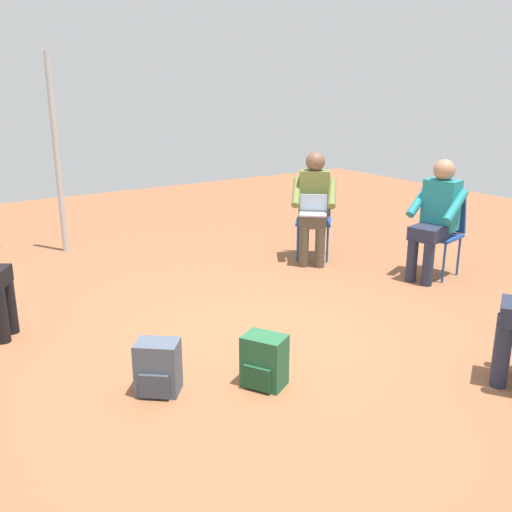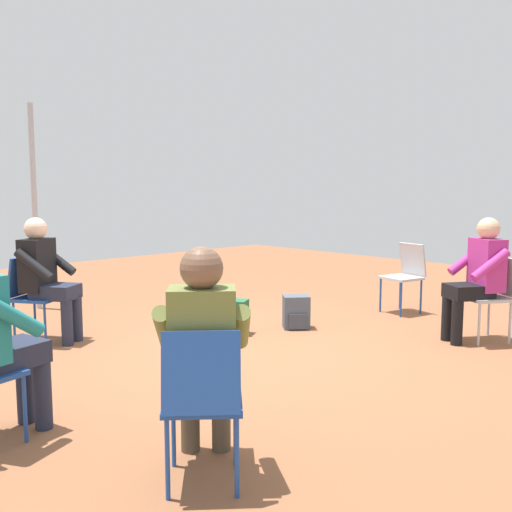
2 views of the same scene
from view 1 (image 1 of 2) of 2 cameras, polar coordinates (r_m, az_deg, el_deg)
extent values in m
plane|color=brown|center=(4.54, 0.56, -8.84)|extent=(14.19, 14.19, 0.00)
cube|color=#1E4799|center=(6.30, 17.75, 1.92)|extent=(0.48, 0.48, 0.03)
cylinder|color=#1E4799|center=(6.14, 18.27, -0.68)|extent=(0.02, 0.02, 0.42)
cylinder|color=#1E4799|center=(6.28, 15.50, -0.05)|extent=(0.02, 0.02, 0.42)
cylinder|color=#1E4799|center=(6.44, 19.59, -0.02)|extent=(0.02, 0.02, 0.42)
cylinder|color=#1E4799|center=(6.58, 16.92, 0.57)|extent=(0.02, 0.02, 0.42)
cube|color=#1E4799|center=(6.42, 18.68, 4.08)|extent=(0.39, 0.17, 0.40)
cube|color=#1E4799|center=(6.67, 5.78, 3.44)|extent=(0.56, 0.56, 0.03)
cylinder|color=#1E4799|center=(6.56, 7.15, 1.14)|extent=(0.02, 0.02, 0.42)
cylinder|color=#1E4799|center=(6.57, 4.19, 1.25)|extent=(0.02, 0.02, 0.42)
cylinder|color=#1E4799|center=(6.89, 7.19, 1.89)|extent=(0.02, 0.02, 0.42)
cylinder|color=#1E4799|center=(6.90, 4.37, 2.00)|extent=(0.02, 0.02, 0.42)
cube|color=#1E4799|center=(6.81, 5.89, 5.57)|extent=(0.32, 0.35, 0.40)
cylinder|color=#4C4233|center=(6.37, 6.41, 0.84)|extent=(0.11, 0.11, 0.45)
cylinder|color=#4C4233|center=(6.38, 4.80, 0.91)|extent=(0.11, 0.11, 0.45)
cube|color=#4C4233|center=(6.47, 5.74, 3.71)|extent=(0.51, 0.50, 0.14)
cube|color=olive|center=(6.60, 5.87, 6.27)|extent=(0.39, 0.40, 0.52)
sphere|color=brown|center=(6.54, 5.96, 9.37)|extent=(0.22, 0.22, 0.22)
cylinder|color=olive|center=(6.49, 7.61, 6.28)|extent=(0.36, 0.33, 0.31)
cylinder|color=olive|center=(6.51, 4.07, 6.40)|extent=(0.36, 0.33, 0.31)
cube|color=#9EA0A5|center=(6.34, 5.72, 4.17)|extent=(0.36, 0.37, 0.02)
cube|color=#B2D1F2|center=(6.43, 5.78, 5.32)|extent=(0.24, 0.26, 0.20)
cylinder|color=black|center=(5.08, -23.43, -4.70)|extent=(0.11, 0.11, 0.45)
cylinder|color=black|center=(4.92, -24.18, -5.46)|extent=(0.11, 0.11, 0.45)
cylinder|color=#23283D|center=(4.21, 23.35, -9.13)|extent=(0.11, 0.11, 0.45)
cylinder|color=#23283D|center=(4.37, 23.40, -8.15)|extent=(0.11, 0.11, 0.45)
cylinder|color=#23283D|center=(6.01, 16.82, -0.78)|extent=(0.11, 0.11, 0.45)
cylinder|color=#23283D|center=(6.09, 15.32, -0.44)|extent=(0.11, 0.11, 0.45)
cube|color=#23283D|center=(6.12, 17.02, 2.28)|extent=(0.39, 0.48, 0.14)
cube|color=teal|center=(6.23, 18.02, 4.90)|extent=(0.38, 0.29, 0.52)
sphere|color=#A87A5B|center=(6.17, 18.32, 8.16)|extent=(0.22, 0.22, 0.22)
cylinder|color=teal|center=(6.05, 19.32, 4.71)|extent=(0.18, 0.41, 0.31)
cylinder|color=teal|center=(6.22, 15.98, 5.31)|extent=(0.18, 0.41, 0.31)
cube|color=#475160|center=(3.88, -9.77, -10.89)|extent=(0.33, 0.34, 0.36)
cube|color=#39414D|center=(3.92, -9.71, -11.94)|extent=(0.32, 0.31, 0.16)
cube|color=#235B38|center=(3.90, 0.85, -10.41)|extent=(0.34, 0.31, 0.36)
cube|color=#1C492C|center=(3.94, 0.84, -11.46)|extent=(0.29, 0.31, 0.16)
cylinder|color=#B2B2B7|center=(7.19, -19.31, 9.43)|extent=(0.07, 0.07, 2.32)
camera|label=2|loc=(9.34, 5.92, 14.05)|focal=40.00mm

